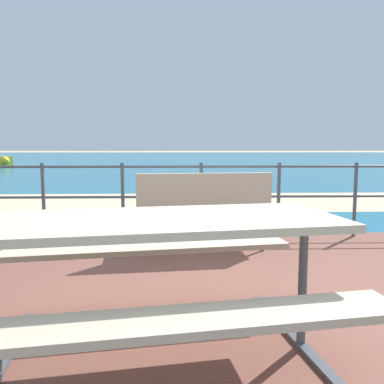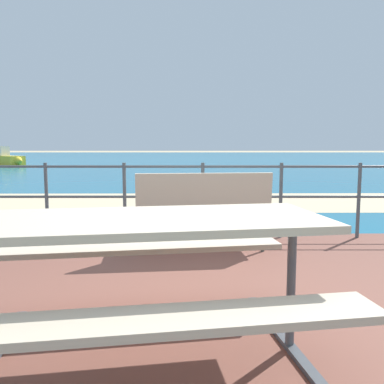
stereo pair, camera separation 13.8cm
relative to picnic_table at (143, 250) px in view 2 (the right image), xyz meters
name	(u,v)px [view 2 (the right image)]	position (x,y,z in m)	size (l,w,h in m)	color
ground_plane	(210,325)	(0.38, 0.55, -0.67)	(240.00, 240.00, 0.00)	tan
patio_paving	(210,321)	(0.38, 0.55, -0.64)	(6.40, 5.20, 0.06)	brown
sea_water	(192,158)	(0.38, 40.55, -0.67)	(90.00, 90.00, 0.01)	#196B8E
beach_strip	(197,202)	(0.38, 6.60, -0.67)	(54.00, 3.04, 0.01)	beige
picnic_table	(143,250)	(0.00, 0.00, 0.00)	(2.06, 1.68, 0.78)	#BCAD93
park_bench	(202,203)	(0.37, 2.24, -0.08)	(1.49, 0.57, 0.87)	#BCAD93
railing_fence	(201,191)	(0.38, 2.92, -0.02)	(5.94, 0.04, 0.95)	#4C5156
boat_near	(3,159)	(-12.51, 25.02, -0.28)	(3.91, 3.56, 1.25)	yellow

